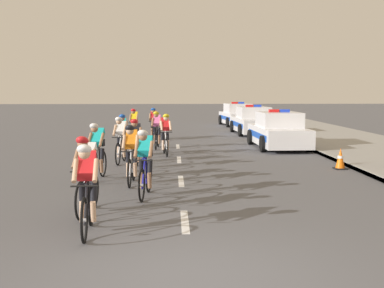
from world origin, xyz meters
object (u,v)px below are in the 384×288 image
(cyclist_fourth, at_px, (131,153))
(police_car_nearest, at_px, (278,131))
(cyclist_eleventh, at_px, (154,123))
(cyclist_twelfth, at_px, (134,124))
(traffic_cone_near, at_px, (340,159))
(cyclist_third, at_px, (145,162))
(cyclist_seventh, at_px, (122,134))
(police_car_third, at_px, (237,116))
(cyclist_eighth, at_px, (121,139))
(cyclist_fifth, at_px, (97,151))
(cyclist_sixth, at_px, (135,143))
(police_car_second, at_px, (253,122))
(cyclist_tenth, at_px, (165,134))
(cyclist_second, at_px, (87,173))
(cyclist_ninth, at_px, (157,129))
(cyclist_lead, at_px, (87,187))

(cyclist_fourth, distance_m, police_car_nearest, 9.42)
(cyclist_eleventh, height_order, cyclist_twelfth, same)
(traffic_cone_near, bearing_deg, cyclist_third, -146.80)
(cyclist_seventh, distance_m, traffic_cone_near, 7.60)
(cyclist_fourth, distance_m, police_car_third, 21.25)
(cyclist_eighth, bearing_deg, police_car_nearest, 34.12)
(cyclist_fourth, distance_m, cyclist_fifth, 1.13)
(cyclist_sixth, relative_size, cyclist_eleventh, 1.00)
(cyclist_seventh, height_order, police_car_second, police_car_second)
(cyclist_third, relative_size, cyclist_twelfth, 1.00)
(cyclist_sixth, distance_m, cyclist_eleventh, 9.06)
(cyclist_sixth, height_order, cyclist_eleventh, same)
(cyclist_fifth, xyz_separation_m, police_car_nearest, (6.32, 7.10, -0.11))
(cyclist_eleventh, bearing_deg, cyclist_fourth, -90.57)
(police_car_second, height_order, police_car_third, same)
(cyclist_tenth, bearing_deg, cyclist_eleventh, 96.30)
(cyclist_second, xyz_separation_m, cyclist_sixth, (0.52, 5.48, 0.00))
(cyclist_sixth, bearing_deg, cyclist_eleventh, 88.75)
(cyclist_ninth, bearing_deg, cyclist_lead, -93.61)
(cyclist_second, distance_m, cyclist_ninth, 10.72)
(cyclist_ninth, xyz_separation_m, police_car_second, (4.98, 6.50, -0.11))
(cyclist_eighth, bearing_deg, cyclist_fourth, -80.05)
(police_car_nearest, height_order, police_car_second, same)
(cyclist_third, distance_m, cyclist_eighth, 5.27)
(cyclist_twelfth, xyz_separation_m, police_car_nearest, (6.13, -2.99, -0.11))
(police_car_nearest, distance_m, police_car_third, 12.83)
(cyclist_third, relative_size, traffic_cone_near, 2.69)
(cyclist_fifth, xyz_separation_m, cyclist_twelfth, (0.19, 10.08, 0.00))
(cyclist_twelfth, relative_size, police_car_second, 0.39)
(cyclist_tenth, xyz_separation_m, police_car_third, (4.60, 14.98, -0.11))
(cyclist_second, height_order, cyclist_eleventh, same)
(cyclist_lead, distance_m, police_car_second, 19.40)
(cyclist_lead, distance_m, cyclist_twelfth, 15.05)
(cyclist_ninth, relative_size, cyclist_eleventh, 1.00)
(cyclist_eleventh, bearing_deg, cyclist_tenth, -83.70)
(cyclist_third, height_order, cyclist_tenth, same)
(cyclist_third, distance_m, police_car_second, 16.48)
(cyclist_sixth, distance_m, cyclist_twelfth, 8.23)
(cyclist_fifth, distance_m, cyclist_twelfth, 10.09)
(cyclist_twelfth, bearing_deg, cyclist_third, -84.49)
(cyclist_fourth, relative_size, cyclist_eighth, 1.00)
(cyclist_seventh, relative_size, cyclist_eleventh, 1.00)
(cyclist_fourth, relative_size, police_car_second, 0.39)
(cyclist_sixth, bearing_deg, cyclist_tenth, 74.33)
(cyclist_fourth, height_order, cyclist_tenth, same)
(cyclist_sixth, relative_size, cyclist_twelfth, 1.00)
(cyclist_eighth, bearing_deg, cyclist_second, -89.64)
(cyclist_third, xyz_separation_m, police_car_third, (4.95, 22.08, -0.11))
(cyclist_third, bearing_deg, cyclist_second, -125.26)
(cyclist_fifth, xyz_separation_m, police_car_second, (6.32, 13.57, -0.11))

